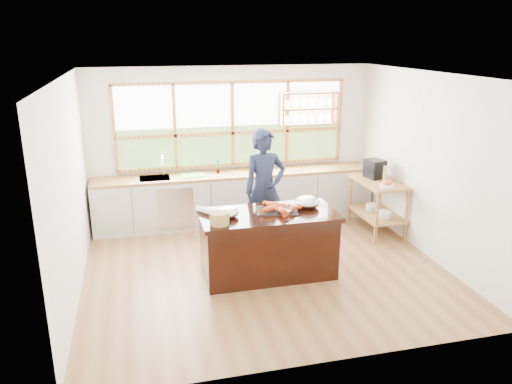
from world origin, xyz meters
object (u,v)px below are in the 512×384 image
object	(u,v)px
island	(268,244)
espresso_machine	(375,169)
wicker_basket	(219,218)
cook	(265,190)

from	to	relation	value
island	espresso_machine	xyz separation A→B (m)	(2.19, 1.28, 0.60)
espresso_machine	wicker_basket	distance (m)	3.28
wicker_basket	cook	bearing A→B (deg)	53.00
espresso_machine	wicker_basket	bearing A→B (deg)	-165.59
cook	wicker_basket	bearing A→B (deg)	-136.76
wicker_basket	island	bearing A→B (deg)	19.72
espresso_machine	wicker_basket	size ratio (longest dim) A/B	1.24
cook	wicker_basket	xyz separation A→B (m)	(-0.90, -1.20, 0.05)
island	wicker_basket	xyz separation A→B (m)	(-0.71, -0.25, 0.53)
cook	wicker_basket	distance (m)	1.50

